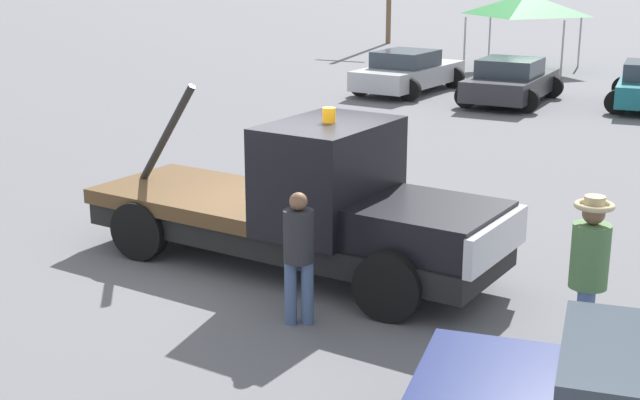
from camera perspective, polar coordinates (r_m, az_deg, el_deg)
ground_plane at (r=12.97m, az=-2.00°, el=-4.21°), size 160.00×160.00×0.00m
tow_truck at (r=12.47m, az=-0.59°, el=-0.51°), size 6.50×2.74×2.51m
person_near_truck at (r=10.04m, az=16.84°, el=-4.11°), size 0.43×0.43×1.92m
person_at_hood at (r=10.69m, az=-1.37°, el=-3.16°), size 0.37×0.37×1.67m
parked_car_silver at (r=28.77m, az=5.66°, el=8.16°), size 2.82×4.79×1.34m
parked_car_charcoal at (r=27.17m, az=12.11°, el=7.43°), size 2.56×4.33×1.34m
canopy_tent_green at (r=34.77m, az=13.04°, el=12.10°), size 3.61×3.61×2.83m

